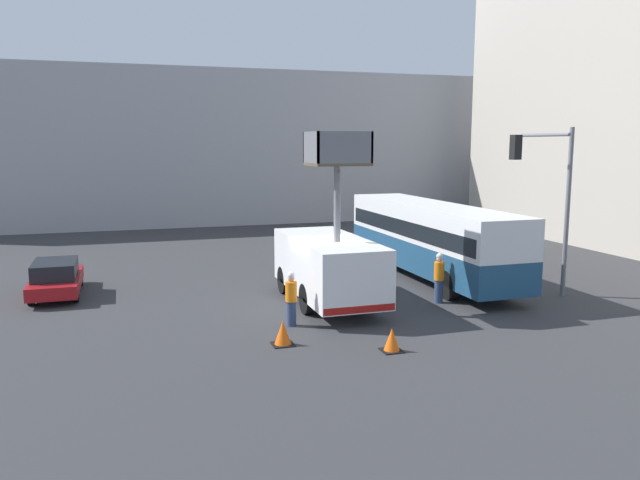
{
  "coord_description": "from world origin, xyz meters",
  "views": [
    {
      "loc": [
        -6.78,
        -20.83,
        5.9
      ],
      "look_at": [
        0.34,
        1.46,
        2.28
      ],
      "focal_mm": 35.0,
      "sensor_mm": 36.0,
      "label": 1
    }
  ],
  "objects_px": {
    "road_worker_directing": "(439,278)",
    "parked_car_curbside": "(56,278)",
    "traffic_cone_near_truck": "(283,333)",
    "traffic_cone_mid_road": "(392,340)",
    "road_worker_near_truck": "(291,299)",
    "city_bus": "(430,235)",
    "traffic_light_pole": "(550,186)",
    "utility_truck": "(328,263)"
  },
  "relations": [
    {
      "from": "road_worker_directing",
      "to": "parked_car_curbside",
      "type": "height_order",
      "value": "road_worker_directing"
    },
    {
      "from": "traffic_cone_near_truck",
      "to": "traffic_cone_mid_road",
      "type": "bearing_deg",
      "value": -27.91
    },
    {
      "from": "road_worker_near_truck",
      "to": "traffic_cone_near_truck",
      "type": "xyz_separation_m",
      "value": [
        -0.75,
        -1.81,
        -0.55
      ]
    },
    {
      "from": "city_bus",
      "to": "road_worker_directing",
      "type": "relative_size",
      "value": 6.41
    },
    {
      "from": "traffic_light_pole",
      "to": "traffic_cone_near_truck",
      "type": "xyz_separation_m",
      "value": [
        -11.09,
        -2.49,
        -3.98
      ]
    },
    {
      "from": "traffic_light_pole",
      "to": "traffic_cone_mid_road",
      "type": "relative_size",
      "value": 9.56
    },
    {
      "from": "traffic_cone_mid_road",
      "to": "parked_car_curbside",
      "type": "relative_size",
      "value": 0.15
    },
    {
      "from": "traffic_cone_mid_road",
      "to": "city_bus",
      "type": "bearing_deg",
      "value": 56.5
    },
    {
      "from": "parked_car_curbside",
      "to": "road_worker_near_truck",
      "type": "bearing_deg",
      "value": -41.32
    },
    {
      "from": "road_worker_directing",
      "to": "road_worker_near_truck",
      "type": "bearing_deg",
      "value": -161.74
    },
    {
      "from": "traffic_light_pole",
      "to": "road_worker_directing",
      "type": "distance_m",
      "value": 5.48
    },
    {
      "from": "traffic_light_pole",
      "to": "road_worker_near_truck",
      "type": "height_order",
      "value": "traffic_light_pole"
    },
    {
      "from": "city_bus",
      "to": "road_worker_near_truck",
      "type": "bearing_deg",
      "value": 122.19
    },
    {
      "from": "road_worker_near_truck",
      "to": "city_bus",
      "type": "bearing_deg",
      "value": 88.74
    },
    {
      "from": "city_bus",
      "to": "traffic_cone_near_truck",
      "type": "relative_size",
      "value": 16.49
    },
    {
      "from": "city_bus",
      "to": "traffic_cone_mid_road",
      "type": "xyz_separation_m",
      "value": [
        -5.68,
        -8.58,
        -1.62
      ]
    },
    {
      "from": "traffic_light_pole",
      "to": "traffic_cone_mid_road",
      "type": "distance_m",
      "value": 10.0
    },
    {
      "from": "road_worker_near_truck",
      "to": "road_worker_directing",
      "type": "height_order",
      "value": "road_worker_directing"
    },
    {
      "from": "utility_truck",
      "to": "traffic_light_pole",
      "type": "bearing_deg",
      "value": -10.26
    },
    {
      "from": "road_worker_near_truck",
      "to": "traffic_cone_mid_road",
      "type": "height_order",
      "value": "road_worker_near_truck"
    },
    {
      "from": "traffic_cone_near_truck",
      "to": "traffic_cone_mid_road",
      "type": "relative_size",
      "value": 1.08
    },
    {
      "from": "city_bus",
      "to": "traffic_cone_mid_road",
      "type": "height_order",
      "value": "city_bus"
    },
    {
      "from": "traffic_cone_near_truck",
      "to": "city_bus",
      "type": "bearing_deg",
      "value": 39.71
    },
    {
      "from": "road_worker_near_truck",
      "to": "traffic_cone_mid_road",
      "type": "xyz_separation_m",
      "value": [
        2.09,
        -3.31,
        -0.58
      ]
    },
    {
      "from": "traffic_light_pole",
      "to": "parked_car_curbside",
      "type": "height_order",
      "value": "traffic_light_pole"
    },
    {
      "from": "city_bus",
      "to": "traffic_light_pole",
      "type": "height_order",
      "value": "traffic_light_pole"
    },
    {
      "from": "traffic_light_pole",
      "to": "road_worker_near_truck",
      "type": "distance_m",
      "value": 10.91
    },
    {
      "from": "city_bus",
      "to": "road_worker_near_truck",
      "type": "relative_size",
      "value": 6.71
    },
    {
      "from": "road_worker_directing",
      "to": "parked_car_curbside",
      "type": "xyz_separation_m",
      "value": [
        -13.75,
        5.54,
        -0.24
      ]
    },
    {
      "from": "utility_truck",
      "to": "parked_car_curbside",
      "type": "bearing_deg",
      "value": 154.72
    },
    {
      "from": "road_worker_directing",
      "to": "traffic_cone_mid_road",
      "type": "bearing_deg",
      "value": -124.31
    },
    {
      "from": "utility_truck",
      "to": "road_worker_directing",
      "type": "xyz_separation_m",
      "value": [
        4.04,
        -0.95,
        -0.62
      ]
    },
    {
      "from": "traffic_cone_near_truck",
      "to": "traffic_cone_mid_road",
      "type": "xyz_separation_m",
      "value": [
        2.84,
        -1.5,
        -0.03
      ]
    },
    {
      "from": "road_worker_near_truck",
      "to": "utility_truck",
      "type": "bearing_deg",
      "value": 102.08
    },
    {
      "from": "road_worker_near_truck",
      "to": "traffic_cone_near_truck",
      "type": "distance_m",
      "value": 2.03
    },
    {
      "from": "traffic_light_pole",
      "to": "parked_car_curbside",
      "type": "relative_size",
      "value": 1.47
    },
    {
      "from": "city_bus",
      "to": "traffic_cone_near_truck",
      "type": "height_order",
      "value": "city_bus"
    },
    {
      "from": "utility_truck",
      "to": "city_bus",
      "type": "bearing_deg",
      "value": 28.12
    },
    {
      "from": "city_bus",
      "to": "road_worker_near_truck",
      "type": "distance_m",
      "value": 9.45
    },
    {
      "from": "traffic_light_pole",
      "to": "road_worker_directing",
      "type": "bearing_deg",
      "value": 172.6
    },
    {
      "from": "utility_truck",
      "to": "road_worker_near_truck",
      "type": "xyz_separation_m",
      "value": [
        -2.01,
        -2.19,
        -0.67
      ]
    },
    {
      "from": "road_worker_directing",
      "to": "traffic_cone_mid_road",
      "type": "height_order",
      "value": "road_worker_directing"
    }
  ]
}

